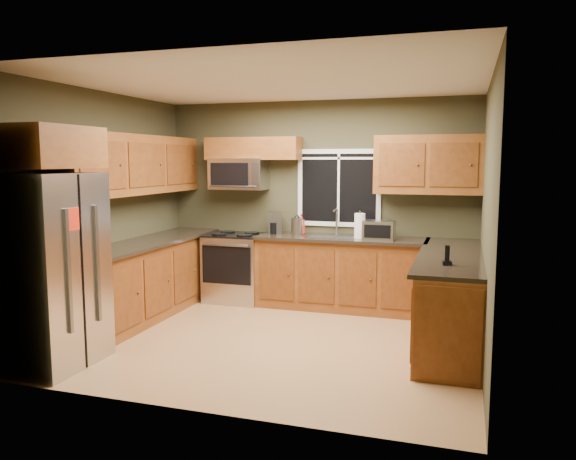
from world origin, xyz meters
The scene contains 28 objects.
floor centered at (0.00, 0.00, 0.00)m, with size 4.20×4.20×0.00m, color #A87849.
ceiling centered at (0.00, 0.00, 2.70)m, with size 4.20×4.20×0.00m, color white.
back_wall centered at (0.00, 1.80, 1.35)m, with size 4.20×4.20×0.00m, color #3B3924.
front_wall centered at (0.00, -1.80, 1.35)m, with size 4.20×4.20×0.00m, color #3B3924.
left_wall centered at (-2.10, 0.00, 1.35)m, with size 3.60×3.60×0.00m, color #3B3924.
right_wall centered at (2.10, 0.00, 1.35)m, with size 3.60×3.60×0.00m, color #3B3924.
window centered at (0.30, 1.78, 1.55)m, with size 1.12×0.03×1.02m.
base_cabinets_left centered at (-1.80, 0.48, 0.45)m, with size 0.60×2.65×0.90m, color brown.
countertop_left centered at (-1.78, 0.48, 0.92)m, with size 0.65×2.65×0.04m, color black.
base_cabinets_back centered at (0.42, 1.50, 0.45)m, with size 2.17×0.60×0.90m, color brown.
countertop_back centered at (0.42, 1.48, 0.92)m, with size 2.17×0.65×0.04m, color black.
base_cabinets_peninsula centered at (1.80, 0.54, 0.45)m, with size 0.60×2.52×0.90m.
countertop_peninsula centered at (1.78, 0.55, 0.92)m, with size 0.65×2.50×0.04m, color black.
upper_cabinets_left centered at (-1.94, 0.48, 1.86)m, with size 0.33×2.65×0.72m, color brown.
upper_cabinets_back_left centered at (-0.85, 1.64, 2.07)m, with size 1.30×0.33×0.30m, color brown.
upper_cabinets_back_right centered at (1.45, 1.64, 1.86)m, with size 1.30×0.33×0.72m, color brown.
upper_cabinet_over_fridge centered at (-1.74, -1.30, 2.03)m, with size 0.72×0.90×0.38m, color brown.
refrigerator centered at (-1.74, -1.30, 0.90)m, with size 0.74×0.90×1.80m.
range centered at (-1.05, 1.47, 0.47)m, with size 0.76×0.69×0.94m.
microwave centered at (-1.05, 1.61, 1.73)m, with size 0.76×0.41×0.42m.
sink centered at (0.30, 1.49, 0.95)m, with size 0.60×0.42×0.36m.
toaster_oven centered at (0.90, 1.39, 1.06)m, with size 0.38×0.30×0.24m.
coffee_maker centered at (-0.51, 1.55, 1.08)m, with size 0.23×0.27×0.29m.
kettle centered at (-0.19, 1.51, 1.07)m, with size 0.15×0.15×0.28m.
paper_towel_roll centered at (0.65, 1.44, 1.10)m, with size 0.17×0.17×0.35m.
soap_bottle_a centered at (-0.15, 1.56, 1.08)m, with size 0.10×0.11×0.27m, color red.
soap_bottle_b centered at (0.64, 1.57, 1.03)m, with size 0.08×0.08×0.18m, color white.
cordless_phone centered at (1.76, -0.12, 1.00)m, with size 0.10×0.10×0.19m.
Camera 1 is at (1.90, -5.49, 1.91)m, focal length 35.00 mm.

